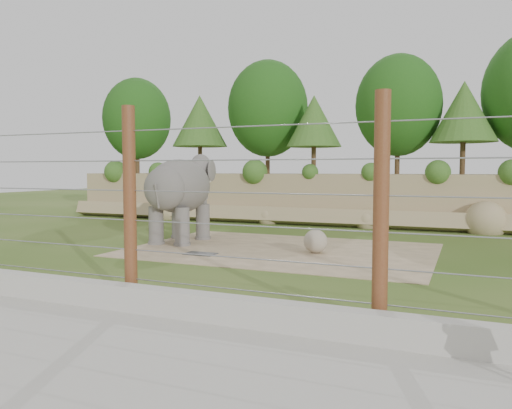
% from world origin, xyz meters
% --- Properties ---
extents(ground, '(90.00, 90.00, 0.00)m').
position_xyz_m(ground, '(0.00, 0.00, 0.00)').
color(ground, '#325715').
rests_on(ground, ground).
extents(back_embankment, '(30.00, 5.52, 8.77)m').
position_xyz_m(back_embankment, '(0.59, 12.68, 3.97)').
color(back_embankment, tan).
rests_on(back_embankment, ground).
extents(dirt_patch, '(10.00, 7.00, 0.02)m').
position_xyz_m(dirt_patch, '(0.50, 3.00, 0.01)').
color(dirt_patch, '#907A58').
rests_on(dirt_patch, ground).
extents(drain_grate, '(1.00, 0.60, 0.03)m').
position_xyz_m(drain_grate, '(-1.54, 1.08, 0.04)').
color(drain_grate, '#262628').
rests_on(drain_grate, dirt_patch).
extents(elephant, '(2.00, 4.13, 3.26)m').
position_xyz_m(elephant, '(-3.65, 3.28, 1.63)').
color(elephant, '#67625C').
rests_on(elephant, ground).
extents(stone_ball, '(0.77, 0.77, 0.77)m').
position_xyz_m(stone_ball, '(1.77, 2.77, 0.40)').
color(stone_ball, gray).
rests_on(stone_ball, dirt_patch).
extents(retaining_wall, '(26.00, 0.35, 0.50)m').
position_xyz_m(retaining_wall, '(0.00, -5.00, 0.25)').
color(retaining_wall, beige).
rests_on(retaining_wall, ground).
extents(walkway, '(26.00, 4.00, 0.01)m').
position_xyz_m(walkway, '(0.00, -7.00, 0.01)').
color(walkway, beige).
rests_on(walkway, ground).
extents(barrier_fence, '(20.26, 0.26, 4.00)m').
position_xyz_m(barrier_fence, '(0.00, -4.50, 2.00)').
color(barrier_fence, '#612714').
rests_on(barrier_fence, ground).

